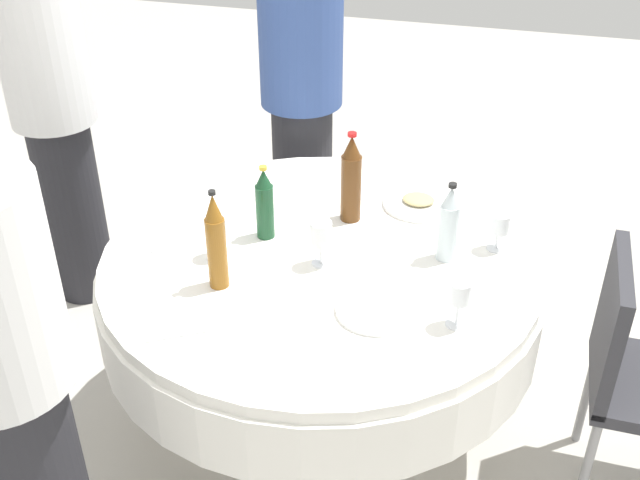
# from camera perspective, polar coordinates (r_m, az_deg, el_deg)

# --- Properties ---
(ground_plane) EXTENTS (10.00, 10.00, 0.00)m
(ground_plane) POSITION_cam_1_polar(r_m,az_deg,el_deg) (2.95, 0.00, -13.15)
(ground_plane) COLOR #B7B2A8
(dining_table) EXTENTS (1.43, 1.43, 0.74)m
(dining_table) POSITION_cam_1_polar(r_m,az_deg,el_deg) (2.55, 0.00, -3.83)
(dining_table) COLOR white
(dining_table) RESTS_ON ground_plane
(bottle_amber_front) EXTENTS (0.06, 0.06, 0.32)m
(bottle_amber_front) POSITION_cam_1_polar(r_m,az_deg,el_deg) (2.27, -7.69, -0.20)
(bottle_amber_front) COLOR #8C5619
(bottle_amber_front) RESTS_ON dining_table
(bottle_dark_green_right) EXTENTS (0.06, 0.06, 0.26)m
(bottle_dark_green_right) POSITION_cam_1_polar(r_m,az_deg,el_deg) (2.51, -4.12, 2.64)
(bottle_dark_green_right) COLOR #194728
(bottle_dark_green_right) RESTS_ON dining_table
(bottle_brown_outer) EXTENTS (0.07, 0.07, 0.32)m
(bottle_brown_outer) POSITION_cam_1_polar(r_m,az_deg,el_deg) (2.59, 2.31, 4.47)
(bottle_brown_outer) COLOR #593314
(bottle_brown_outer) RESTS_ON dining_table
(bottle_clear_rear) EXTENTS (0.06, 0.06, 0.27)m
(bottle_clear_rear) POSITION_cam_1_polar(r_m,az_deg,el_deg) (2.42, 9.49, 1.15)
(bottle_clear_rear) COLOR silver
(bottle_clear_rear) RESTS_ON dining_table
(wine_glass_rear) EXTENTS (0.07, 0.07, 0.13)m
(wine_glass_rear) POSITION_cam_1_polar(r_m,az_deg,el_deg) (2.51, 13.11, 1.11)
(wine_glass_rear) COLOR white
(wine_glass_rear) RESTS_ON dining_table
(wine_glass_inner) EXTENTS (0.07, 0.07, 0.15)m
(wine_glass_inner) POSITION_cam_1_polar(r_m,az_deg,el_deg) (2.43, -7.44, 0.99)
(wine_glass_inner) COLOR white
(wine_glass_inner) RESTS_ON dining_table
(wine_glass_left) EXTENTS (0.06, 0.06, 0.15)m
(wine_glass_left) POSITION_cam_1_polar(r_m,az_deg,el_deg) (2.15, 10.28, -3.99)
(wine_glass_left) COLOR white
(wine_glass_left) RESTS_ON dining_table
(wine_glass_mid) EXTENTS (0.07, 0.07, 0.15)m
(wine_glass_mid) POSITION_cam_1_polar(r_m,az_deg,el_deg) (2.37, 0.08, 0.31)
(wine_glass_mid) COLOR white
(wine_glass_mid) RESTS_ON dining_table
(plate_north) EXTENTS (0.23, 0.23, 0.02)m
(plate_north) POSITION_cam_1_polar(r_m,az_deg,el_deg) (2.23, 4.06, -5.20)
(plate_north) COLOR white
(plate_north) RESTS_ON dining_table
(plate_near) EXTENTS (0.25, 0.25, 0.04)m
(plate_near) POSITION_cam_1_polar(r_m,az_deg,el_deg) (2.75, 7.27, 2.74)
(plate_near) COLOR white
(plate_near) RESTS_ON dining_table
(spoon_right) EXTENTS (0.05, 0.18, 0.00)m
(spoon_right) POSITION_cam_1_polar(r_m,az_deg,el_deg) (2.59, -11.09, 0.03)
(spoon_right) COLOR silver
(spoon_right) RESTS_ON dining_table
(spoon_outer) EXTENTS (0.16, 0.11, 0.00)m
(spoon_outer) POSITION_cam_1_polar(r_m,az_deg,el_deg) (2.18, -10.70, -6.97)
(spoon_outer) COLOR silver
(spoon_outer) RESTS_ON dining_table
(person_front) EXTENTS (0.34, 0.34, 1.57)m
(person_front) POSITION_cam_1_polar(r_m,az_deg,el_deg) (2.01, -22.04, -10.27)
(person_front) COLOR #26262B
(person_front) RESTS_ON ground_plane
(person_outer) EXTENTS (0.34, 0.34, 1.65)m
(person_outer) POSITION_cam_1_polar(r_m,az_deg,el_deg) (3.27, -1.37, 10.19)
(person_outer) COLOR #26262B
(person_outer) RESTS_ON ground_plane
(person_rear) EXTENTS (0.34, 0.34, 1.64)m
(person_rear) POSITION_cam_1_polar(r_m,az_deg,el_deg) (3.33, -19.06, 8.72)
(person_rear) COLOR #26262B
(person_rear) RESTS_ON ground_plane
(chair_left) EXTENTS (0.41, 0.41, 0.87)m
(chair_left) POSITION_cam_1_polar(r_m,az_deg,el_deg) (2.57, 22.31, -8.62)
(chair_left) COLOR #2D2D33
(chair_left) RESTS_ON ground_plane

